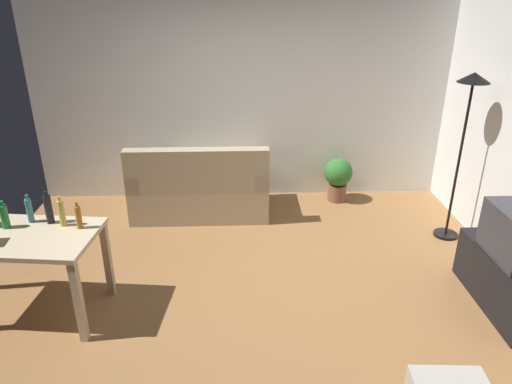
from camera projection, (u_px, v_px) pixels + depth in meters
The scene contains 12 objects.
ground_plane at pixel (247, 288), 4.44m from camera, with size 5.20×4.40×0.02m, color olive.
wall_rear at pixel (243, 93), 5.90m from camera, with size 5.20×0.10×2.70m, color white.
couch at pixel (200, 190), 5.75m from camera, with size 1.62×0.84×0.92m.
tv_stand at pixel (508, 282), 4.10m from camera, with size 0.44×1.10×0.48m.
torchiere_lamp at pixel (468, 112), 4.77m from camera, with size 0.32×0.32×1.81m.
desk at pixel (22, 246), 3.84m from camera, with size 1.27×0.83×0.76m.
potted_plant at pixel (338, 177), 6.08m from camera, with size 0.36×0.36×0.57m.
bottle_green at pixel (4, 216), 3.86m from camera, with size 0.06×0.06×0.24m.
bottle_tall at pixel (29, 210), 3.96m from camera, with size 0.05×0.05×0.25m.
bottle_dark at pixel (49, 209), 3.94m from camera, with size 0.06×0.06×0.29m.
bottle_squat at pixel (62, 213), 3.90m from camera, with size 0.05×0.05×0.26m.
bottle_amber at pixel (79, 217), 3.86m from camera, with size 0.05×0.05×0.23m.
Camera 1 is at (-0.06, -3.70, 2.61)m, focal length 33.32 mm.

